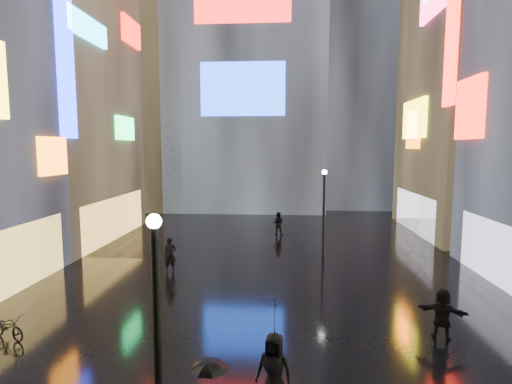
{
  "coord_description": "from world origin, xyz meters",
  "views": [
    {
      "loc": [
        0.93,
        -1.33,
        6.48
      ],
      "look_at": [
        0.0,
        12.0,
        5.0
      ],
      "focal_mm": 28.0,
      "sensor_mm": 36.0,
      "label": 1
    }
  ],
  "objects": [
    {
      "name": "building_right_far",
      "position": [
        15.98,
        30.0,
        13.98
      ],
      "size": [
        10.28,
        12.0,
        28.0
      ],
      "color": "black",
      "rests_on": "ground"
    },
    {
      "name": "ground",
      "position": [
        0.0,
        20.0,
        0.0
      ],
      "size": [
        140.0,
        140.0,
        0.0
      ],
      "primitive_type": "plane",
      "color": "black",
      "rests_on": "ground"
    },
    {
      "name": "umbrella_2",
      "position": [
        0.73,
        8.1,
        2.36
      ],
      "size": [
        1.2,
        1.21,
        0.93
      ],
      "primitive_type": "imported",
      "rotation": [
        0.0,
        0.0,
        3.34
      ],
      "color": "black",
      "rests_on": "pedestrian_4"
    },
    {
      "name": "umbrella_1",
      "position": [
        -0.52,
        6.08,
        2.0
      ],
      "size": [
        0.76,
        0.76,
        0.64
      ],
      "primitive_type": "imported",
      "rotation": [
        0.0,
        0.0,
        6.23
      ],
      "color": "black",
      "rests_on": "pedestrian_2"
    },
    {
      "name": "tower_flank_left",
      "position": [
        -14.0,
        42.0,
        13.0
      ],
      "size": [
        10.0,
        10.0,
        26.0
      ],
      "primitive_type": "cube",
      "color": "black",
      "rests_on": "ground"
    },
    {
      "name": "pedestrian_5",
      "position": [
        6.33,
        12.04,
        0.88
      ],
      "size": [
        1.7,
        1.1,
        1.76
      ],
      "primitive_type": "imported",
      "rotation": [
        0.0,
        0.0,
        2.75
      ],
      "color": "black",
      "rests_on": "ground"
    },
    {
      "name": "pedestrian_4",
      "position": [
        0.73,
        8.1,
        0.95
      ],
      "size": [
        1.07,
        0.87,
        1.9
      ],
      "primitive_type": "imported",
      "rotation": [
        0.0,
        0.0,
        -0.33
      ],
      "color": "black",
      "rests_on": "ground"
    },
    {
      "name": "bicycle",
      "position": [
        -8.41,
        11.03,
        0.41
      ],
      "size": [
        1.67,
        1.1,
        0.83
      ],
      "primitive_type": "imported",
      "rotation": [
        0.0,
        0.0,
        1.19
      ],
      "color": "black",
      "rests_on": "ground"
    },
    {
      "name": "pedestrian_7",
      "position": [
        0.53,
        28.17,
        0.85
      ],
      "size": [
        0.91,
        0.76,
        1.69
      ],
      "primitive_type": "imported",
      "rotation": [
        0.0,
        0.0,
        2.98
      ],
      "color": "black",
      "rests_on": "ground"
    },
    {
      "name": "tower_flank_right",
      "position": [
        9.0,
        46.0,
        17.0
      ],
      "size": [
        12.0,
        12.0,
        34.0
      ],
      "primitive_type": "cube",
      "color": "black",
      "rests_on": "ground"
    },
    {
      "name": "lamp_far",
      "position": [
        3.33,
        22.42,
        2.94
      ],
      "size": [
        0.3,
        0.3,
        5.2
      ],
      "color": "black",
      "rests_on": "ground"
    },
    {
      "name": "building_left_far",
      "position": [
        -15.98,
        26.0,
        10.98
      ],
      "size": [
        10.28,
        12.0,
        22.0
      ],
      "color": "black",
      "rests_on": "ground"
    },
    {
      "name": "lamp_near",
      "position": [
        -1.6,
        6.21,
        2.94
      ],
      "size": [
        0.3,
        0.3,
        5.2
      ],
      "color": "black",
      "rests_on": "ground"
    },
    {
      "name": "tower_main",
      "position": [
        -3.0,
        43.97,
        21.01
      ],
      "size": [
        16.0,
        14.2,
        42.0
      ],
      "color": "black",
      "rests_on": "ground"
    },
    {
      "name": "pedestrian_6",
      "position": [
        -4.97,
        18.65,
        0.91
      ],
      "size": [
        0.79,
        0.7,
        1.82
      ],
      "primitive_type": "imported",
      "rotation": [
        0.0,
        0.0,
        0.49
      ],
      "color": "black",
      "rests_on": "ground"
    }
  ]
}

